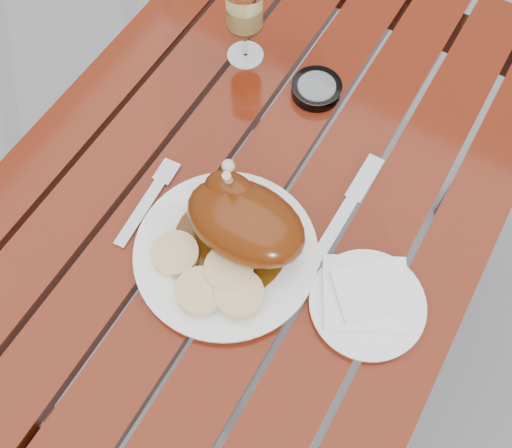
{
  "coord_description": "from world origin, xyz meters",
  "views": [
    {
      "loc": [
        0.26,
        -0.46,
        1.59
      ],
      "look_at": [
        0.05,
        -0.11,
        0.78
      ],
      "focal_mm": 40.0,
      "sensor_mm": 36.0,
      "label": 1
    }
  ],
  "objects_px": {
    "table": "(260,254)",
    "wine_glass": "(245,23)",
    "side_plate": "(367,304)",
    "ashtray": "(316,89)",
    "dinner_plate": "(226,253)"
  },
  "relations": [
    {
      "from": "table",
      "to": "dinner_plate",
      "type": "xyz_separation_m",
      "value": [
        0.03,
        -0.17,
        0.38
      ]
    },
    {
      "from": "table",
      "to": "side_plate",
      "type": "xyz_separation_m",
      "value": [
        0.26,
        -0.14,
        0.38
      ]
    },
    {
      "from": "table",
      "to": "wine_glass",
      "type": "distance_m",
      "value": 0.52
    },
    {
      "from": "wine_glass",
      "to": "side_plate",
      "type": "distance_m",
      "value": 0.54
    },
    {
      "from": "ashtray",
      "to": "table",
      "type": "bearing_deg",
      "value": -91.5
    },
    {
      "from": "side_plate",
      "to": "ashtray",
      "type": "bearing_deg",
      "value": 128.43
    },
    {
      "from": "dinner_plate",
      "to": "wine_glass",
      "type": "bearing_deg",
      "value": 116.69
    },
    {
      "from": "table",
      "to": "side_plate",
      "type": "relative_size",
      "value": 6.73
    },
    {
      "from": "dinner_plate",
      "to": "wine_glass",
      "type": "relative_size",
      "value": 1.77
    },
    {
      "from": "table",
      "to": "dinner_plate",
      "type": "bearing_deg",
      "value": -78.76
    },
    {
      "from": "side_plate",
      "to": "dinner_plate",
      "type": "bearing_deg",
      "value": -170.79
    },
    {
      "from": "ashtray",
      "to": "dinner_plate",
      "type": "bearing_deg",
      "value": -85.4
    },
    {
      "from": "side_plate",
      "to": "ashtray",
      "type": "height_order",
      "value": "ashtray"
    },
    {
      "from": "table",
      "to": "side_plate",
      "type": "distance_m",
      "value": 0.48
    },
    {
      "from": "dinner_plate",
      "to": "table",
      "type": "bearing_deg",
      "value": 101.24
    }
  ]
}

